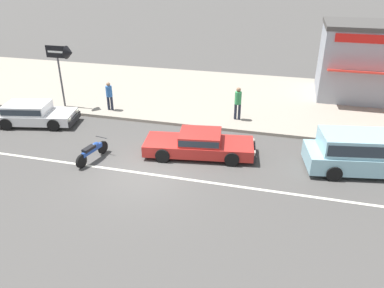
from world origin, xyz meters
The scene contains 11 objects.
ground_plane centered at (0.00, 0.00, 0.00)m, with size 160.00×160.00×0.00m, color #4C4947.
lane_centre_stripe centered at (0.00, 0.00, 0.00)m, with size 50.40×0.14×0.01m, color silver.
kerb_strip centered at (0.00, 9.82, 0.07)m, with size 68.00×10.00×0.15m, color #9E9384.
sedan_red_0 centered at (1.67, 2.08, 0.53)m, with size 4.89×2.30×1.06m.
hatchback_white_2 centered at (-7.29, 3.22, 0.59)m, with size 4.19×2.40×1.10m.
minivan_pale_blue_4 centered at (8.25, 2.45, 0.85)m, with size 5.10×2.60×1.56m.
motorcycle_1 centered at (-2.53, 0.50, 0.42)m, with size 0.63×1.93×0.80m.
arrow_signboard centered at (-6.45, 5.56, 3.02)m, with size 1.57×0.70×3.40m.
pedestrian_near_clock centered at (2.67, 6.13, 1.14)m, with size 0.34×0.34×1.70m.
pedestrian_by_shop centered at (-4.25, 5.72, 1.05)m, with size 0.34×0.34×1.55m.
shopfront_mid_block centered at (9.60, 11.74, 2.29)m, with size 5.88×4.92×4.26m.
Camera 1 is at (4.99, -11.78, 7.53)m, focal length 35.00 mm.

